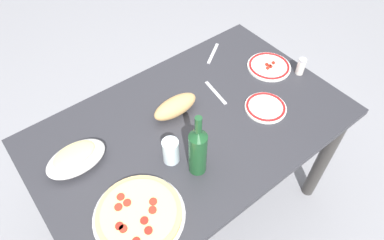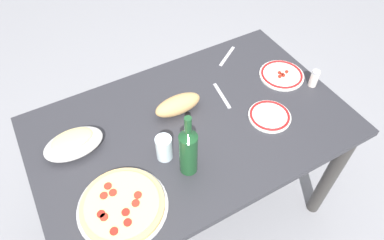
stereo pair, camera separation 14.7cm
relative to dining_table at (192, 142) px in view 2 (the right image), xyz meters
name	(u,v)px [view 2 (the right image)]	position (x,y,z in m)	size (l,w,h in m)	color
ground_plane	(192,205)	(0.00, 0.00, -0.63)	(8.00, 8.00, 0.00)	gray
dining_table	(192,142)	(0.00, 0.00, 0.00)	(1.37, 0.85, 0.76)	#2D2D33
pepperoni_pizza	(122,205)	(-0.41, -0.22, 0.14)	(0.33, 0.33, 0.03)	#B7B7BC
baked_pasta_dish	(73,143)	(-0.48, 0.12, 0.17)	(0.24, 0.15, 0.08)	white
wine_bottle	(188,150)	(-0.12, -0.19, 0.25)	(0.07, 0.07, 0.30)	#194723
water_glass	(164,148)	(-0.18, -0.09, 0.18)	(0.07, 0.07, 0.11)	silver
side_plate_near	(282,75)	(0.54, 0.06, 0.13)	(0.22, 0.22, 0.02)	white
side_plate_far	(270,116)	(0.32, -0.13, 0.13)	(0.19, 0.19, 0.02)	white
bread_loaf	(178,105)	(-0.02, 0.10, 0.17)	(0.22, 0.09, 0.08)	tan
spice_shaker	(314,78)	(0.63, -0.07, 0.17)	(0.04, 0.04, 0.09)	silver
fork_left	(222,96)	(0.21, 0.08, 0.13)	(0.17, 0.02, 0.01)	#B7B7BC
fork_right	(227,56)	(0.39, 0.31, 0.13)	(0.17, 0.02, 0.01)	#B7B7BC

